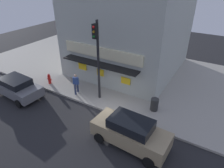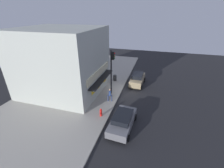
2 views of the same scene
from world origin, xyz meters
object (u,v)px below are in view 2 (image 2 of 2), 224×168
Objects in this scene: fire_hydrant at (101,112)px; parked_car_tan at (137,79)px; traffic_light at (112,67)px; trash_can at (115,78)px; pedestrian at (110,95)px; parked_car_grey at (122,121)px.

fire_hydrant is 0.20× the size of parked_car_tan.
traffic_light is 5.36m from trash_can.
parked_car_tan reaches higher than trash_can.
fire_hydrant is (-5.00, -0.27, -3.28)m from traffic_light.
parked_car_grey is (-3.97, -2.49, -0.27)m from pedestrian.
traffic_light is at bearing 3.09° from fire_hydrant.
parked_car_grey is at bearing 179.73° from parked_car_tan.
trash_can is at bearing 88.48° from parked_car_tan.
trash_can is at bearing 19.40° from parked_car_grey.
traffic_light is 7.22m from parked_car_grey.
fire_hydrant reaches higher than trash_can.
fire_hydrant is at bearing -176.91° from traffic_light.
trash_can is 6.22m from pedestrian.
traffic_light reaches higher than parked_car_grey.
traffic_light is 3.43m from pedestrian.
pedestrian is at bearing -170.84° from traffic_light.
parked_car_tan is at bearing -15.85° from fire_hydrant.
traffic_light is 6.45× the size of fire_hydrant.
parked_car_tan reaches higher than parked_car_grey.
trash_can is (9.18, 1.02, 0.01)m from fire_hydrant.
parked_car_tan is (9.99, -0.05, 0.10)m from parked_car_grey.
pedestrian reaches higher than trash_can.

